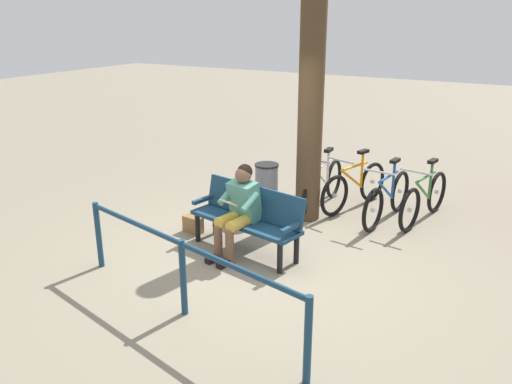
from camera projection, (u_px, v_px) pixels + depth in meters
name	position (u px, v px, depth m)	size (l,w,h in m)	color
ground_plane	(250.00, 260.00, 6.67)	(40.00, 40.00, 0.00)	gray
bench	(249.00, 214.00, 6.80)	(1.66, 0.76, 0.87)	navy
person_reading	(239.00, 206.00, 6.65)	(0.54, 0.81, 1.20)	#4C8C7A
handbag	(193.00, 224.00, 7.48)	(0.30, 0.14, 0.24)	olive
tree_trunk	(311.00, 106.00, 7.48)	(0.37, 0.37, 3.48)	#4C3823
litter_bin	(267.00, 190.00, 7.97)	(0.37, 0.37, 0.85)	slate
bicycle_red	(424.00, 199.00, 7.81)	(0.48, 1.67, 0.94)	black
bicycle_purple	(387.00, 198.00, 7.82)	(0.48, 1.68, 0.94)	black
bicycle_black	(354.00, 187.00, 8.35)	(0.62, 1.63, 0.94)	black
bicycle_orange	(323.00, 185.00, 8.41)	(0.48, 1.68, 0.94)	black
railing_fence	(182.00, 263.00, 5.30)	(3.21, 0.77, 0.85)	navy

